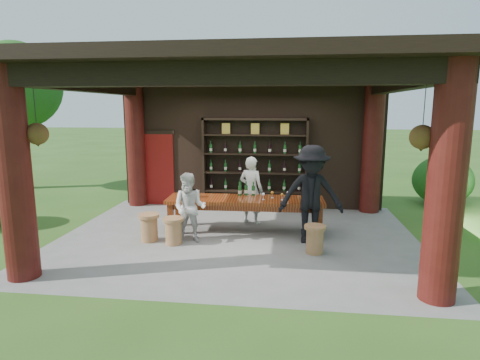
# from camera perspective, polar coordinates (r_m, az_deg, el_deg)

# --- Properties ---
(ground) EXTENTS (90.00, 90.00, 0.00)m
(ground) POSITION_cam_1_polar(r_m,az_deg,el_deg) (8.50, -0.33, -8.13)
(ground) COLOR #2D5119
(ground) RESTS_ON ground
(pavilion) EXTENTS (7.50, 6.00, 3.60)m
(pavilion) POSITION_cam_1_polar(r_m,az_deg,el_deg) (8.51, -0.06, 6.54)
(pavilion) COLOR slate
(pavilion) RESTS_ON ground
(wine_shelf) EXTENTS (2.75, 0.42, 2.42)m
(wine_shelf) POSITION_cam_1_polar(r_m,az_deg,el_deg) (10.59, 2.11, 2.27)
(wine_shelf) COLOR black
(wine_shelf) RESTS_ON ground
(tasting_table) EXTENTS (3.39, 0.97, 0.75)m
(tasting_table) POSITION_cam_1_polar(r_m,az_deg,el_deg) (8.70, 0.73, -3.36)
(tasting_table) COLOR #511D0B
(tasting_table) RESTS_ON ground
(stool_near_left) EXTENTS (0.41, 0.41, 0.54)m
(stool_near_left) POSITION_cam_1_polar(r_m,az_deg,el_deg) (8.11, -9.45, -7.05)
(stool_near_left) COLOR #93603A
(stool_near_left) RESTS_ON ground
(stool_near_right) EXTENTS (0.41, 0.41, 0.53)m
(stool_near_right) POSITION_cam_1_polar(r_m,az_deg,el_deg) (7.66, 10.59, -8.18)
(stool_near_right) COLOR #93603A
(stool_near_right) RESTS_ON ground
(stool_far_left) EXTENTS (0.43, 0.43, 0.57)m
(stool_far_left) POSITION_cam_1_polar(r_m,az_deg,el_deg) (8.39, -12.81, -6.50)
(stool_far_left) COLOR #93603A
(stool_far_left) RESTS_ON ground
(host) EXTENTS (0.67, 0.55, 1.58)m
(host) POSITION_cam_1_polar(r_m,az_deg,el_deg) (9.32, 1.60, -1.46)
(host) COLOR silver
(host) RESTS_ON ground
(guest_woman) EXTENTS (0.71, 0.57, 1.41)m
(guest_woman) POSITION_cam_1_polar(r_m,az_deg,el_deg) (8.10, -7.17, -3.95)
(guest_woman) COLOR silver
(guest_woman) RESTS_ON ground
(guest_man) EXTENTS (1.31, 0.80, 1.96)m
(guest_man) POSITION_cam_1_polar(r_m,az_deg,el_deg) (8.08, 10.09, -2.04)
(guest_man) COLOR black
(guest_man) RESTS_ON ground
(table_bottles) EXTENTS (0.38, 0.14, 0.31)m
(table_bottles) POSITION_cam_1_polar(r_m,az_deg,el_deg) (8.93, 0.92, -1.22)
(table_bottles) COLOR #194C1E
(table_bottles) RESTS_ON tasting_table
(table_glasses) EXTENTS (0.59, 0.29, 0.15)m
(table_glasses) POSITION_cam_1_polar(r_m,az_deg,el_deg) (8.64, 5.20, -2.20)
(table_glasses) COLOR silver
(table_glasses) RESTS_ON tasting_table
(napkin_basket) EXTENTS (0.27, 0.19, 0.14)m
(napkin_basket) POSITION_cam_1_polar(r_m,az_deg,el_deg) (8.83, -6.71, -2.00)
(napkin_basket) COLOR #BF6672
(napkin_basket) RESTS_ON tasting_table
(shrubs) EXTENTS (13.95, 8.79, 1.36)m
(shrubs) POSITION_cam_1_polar(r_m,az_deg,el_deg) (8.49, 16.72, -4.77)
(shrubs) COLOR #194C14
(shrubs) RESTS_ON ground
(trees) EXTENTS (20.18, 9.25, 4.80)m
(trees) POSITION_cam_1_polar(r_m,az_deg,el_deg) (10.32, 21.40, 13.37)
(trees) COLOR #3F2819
(trees) RESTS_ON ground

